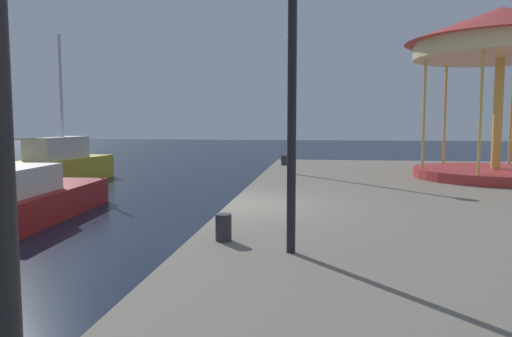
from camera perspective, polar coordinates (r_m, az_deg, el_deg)
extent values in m
plane|color=black|center=(10.71, -3.20, -8.35)|extent=(120.00, 120.00, 0.00)
cube|color=gold|center=(21.60, -22.60, -0.37)|extent=(2.35, 6.66, 1.04)
cube|color=beige|center=(21.73, -22.30, 2.25)|extent=(1.47, 2.98, 0.91)
cylinder|color=silver|center=(22.05, -21.91, 7.80)|extent=(0.12, 0.12, 5.14)
cylinder|color=silver|center=(20.85, -24.07, 3.29)|extent=(0.38, 2.93, 0.08)
cube|color=maroon|center=(14.25, -24.64, -3.80)|extent=(2.22, 5.72, 0.77)
cube|color=beige|center=(13.38, -26.61, -1.30)|extent=(1.47, 2.55, 0.69)
cube|color=#4C6070|center=(14.44, -24.14, -0.19)|extent=(1.15, 0.17, 0.31)
cylinder|color=#B23333|center=(16.93, 26.27, -0.55)|extent=(4.91, 4.91, 0.30)
cylinder|color=gold|center=(16.86, 26.53, 5.74)|extent=(0.28, 0.28, 3.41)
cylinder|color=#F2E099|center=(17.00, 26.82, 12.35)|extent=(5.14, 5.14, 0.50)
cone|color=#C63D38|center=(17.12, 26.93, 14.88)|extent=(5.71, 5.71, 1.03)
cylinder|color=gold|center=(19.03, 27.80, 5.59)|extent=(0.08, 0.08, 3.41)
cylinder|color=gold|center=(18.38, 21.31, 5.87)|extent=(0.08, 0.08, 3.41)
cylinder|color=gold|center=(16.27, 19.13, 6.04)|extent=(0.08, 0.08, 3.41)
cylinder|color=gold|center=(14.70, 24.89, 5.94)|extent=(0.08, 0.08, 3.41)
cylinder|color=black|center=(6.45, 4.24, 8.00)|extent=(0.12, 0.12, 4.08)
cylinder|color=black|center=(16.58, 4.21, 6.93)|extent=(0.12, 0.12, 4.37)
sphere|color=#F9E5B2|center=(16.81, 4.27, 15.01)|extent=(0.36, 0.36, 0.36)
cylinder|color=#2D2D33|center=(19.93, 3.31, 0.97)|extent=(0.24, 0.24, 0.40)
cylinder|color=#2D2D33|center=(7.26, -3.84, -6.92)|extent=(0.24, 0.24, 0.40)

